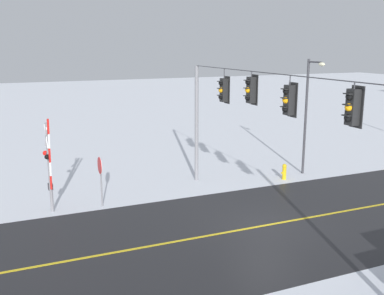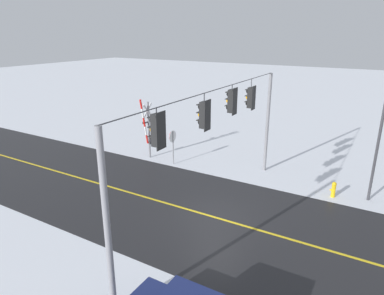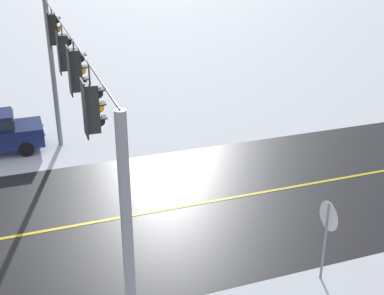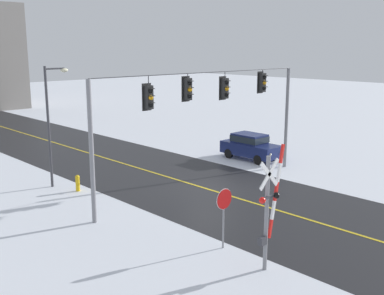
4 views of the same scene
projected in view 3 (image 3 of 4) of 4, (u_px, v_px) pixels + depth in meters
The scene contains 3 objects.
ground_plane at pixel (85, 224), 16.45m from camera, with size 160.00×160.00×0.00m, color silver.
signal_span at pixel (72, 92), 14.73m from camera, with size 14.20×0.47×6.22m.
stop_sign at pixel (328, 224), 13.26m from camera, with size 0.80×0.09×2.35m.
Camera 3 is at (-14.45, 1.44, 8.82)m, focal length 47.71 mm.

